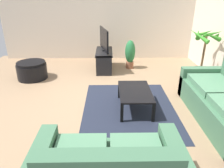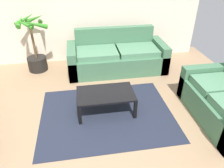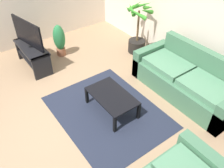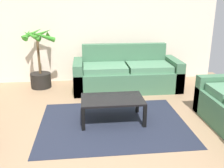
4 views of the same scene
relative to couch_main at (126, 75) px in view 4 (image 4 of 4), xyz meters
name	(u,v)px [view 4 (image 4 of 4)]	position (x,y,z in m)	size (l,w,h in m)	color
ground_plane	(89,150)	(-0.84, -2.28, -0.30)	(6.60, 6.60, 0.00)	#937556
wall_back	(84,21)	(-0.84, 0.72, 1.05)	(6.00, 0.06, 2.70)	beige
couch_main	(126,75)	(0.00, 0.00, 0.00)	(2.18, 0.90, 0.90)	#3F6B4C
coffee_table	(112,101)	(-0.46, -1.50, 0.02)	(0.94, 0.58, 0.37)	black
area_rug	(113,123)	(-0.46, -1.60, -0.30)	(2.20, 1.70, 0.01)	#1E2333
potted_palm	(40,66)	(-1.80, 0.27, 0.17)	(0.74, 0.77, 1.27)	black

